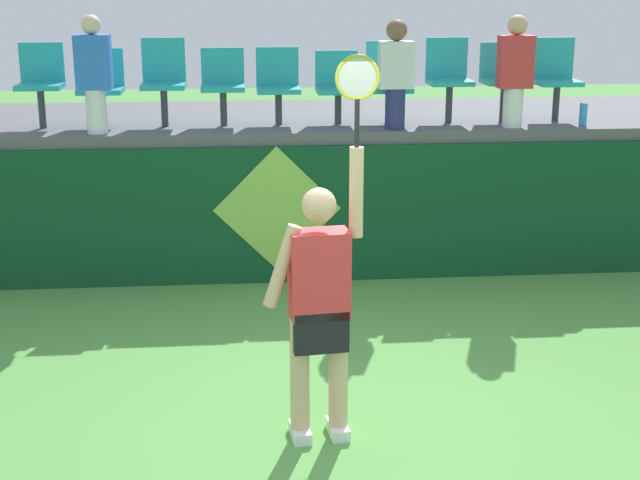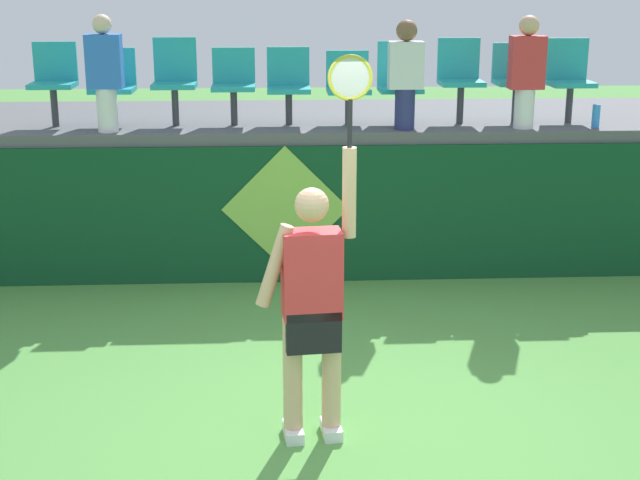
# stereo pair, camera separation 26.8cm
# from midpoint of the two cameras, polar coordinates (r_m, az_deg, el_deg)

# --- Properties ---
(ground_plane) EXTENTS (40.00, 40.00, 0.00)m
(ground_plane) POSITION_cam_midpoint_polar(r_m,az_deg,el_deg) (6.42, 2.81, -11.95)
(ground_plane) COLOR #519342
(court_back_wall) EXTENTS (10.29, 0.20, 1.39)m
(court_back_wall) POSITION_cam_midpoint_polar(r_m,az_deg,el_deg) (9.34, 0.82, 1.69)
(court_back_wall) COLOR #0F4223
(court_back_wall) RESTS_ON ground_plane
(spectator_platform) EXTENTS (10.29, 2.50, 0.12)m
(spectator_platform) POSITION_cam_midpoint_polar(r_m,az_deg,el_deg) (10.36, 0.40, 7.39)
(spectator_platform) COLOR #56565B
(spectator_platform) RESTS_ON court_back_wall
(tennis_player) EXTENTS (0.75, 0.30, 2.54)m
(tennis_player) POSITION_cam_midpoint_polar(r_m,az_deg,el_deg) (6.02, 0.83, -3.79)
(tennis_player) COLOR white
(tennis_player) RESTS_ON ground_plane
(water_bottle) EXTENTS (0.08, 0.08, 0.23)m
(water_bottle) POSITION_cam_midpoint_polar(r_m,az_deg,el_deg) (9.90, 17.36, 7.29)
(water_bottle) COLOR #338CE5
(water_bottle) RESTS_ON spectator_platform
(stadium_chair_0) EXTENTS (0.44, 0.42, 0.84)m
(stadium_chair_0) POSITION_cam_midpoint_polar(r_m,az_deg,el_deg) (9.88, -15.30, 9.57)
(stadium_chair_0) COLOR #38383D
(stadium_chair_0) RESTS_ON spectator_platform
(stadium_chair_1) EXTENTS (0.44, 0.42, 0.77)m
(stadium_chair_1) POSITION_cam_midpoint_polar(r_m,az_deg,el_deg) (9.78, -11.83, 9.45)
(stadium_chair_1) COLOR #38383D
(stadium_chair_1) RESTS_ON spectator_platform
(stadium_chair_2) EXTENTS (0.44, 0.42, 0.88)m
(stadium_chair_2) POSITION_cam_midpoint_polar(r_m,az_deg,el_deg) (9.70, -8.13, 9.92)
(stadium_chair_2) COLOR #38383D
(stadium_chair_2) RESTS_ON spectator_platform
(stadium_chair_3) EXTENTS (0.44, 0.42, 0.77)m
(stadium_chair_3) POSITION_cam_midpoint_polar(r_m,az_deg,el_deg) (9.67, -4.54, 9.70)
(stadium_chair_3) COLOR #38383D
(stadium_chair_3) RESTS_ON spectator_platform
(stadium_chair_4) EXTENTS (0.44, 0.42, 0.78)m
(stadium_chair_4) POSITION_cam_midpoint_polar(r_m,az_deg,el_deg) (9.67, -1.15, 9.68)
(stadium_chair_4) COLOR #38383D
(stadium_chair_4) RESTS_ON spectator_platform
(stadium_chair_5) EXTENTS (0.44, 0.42, 0.74)m
(stadium_chair_5) POSITION_cam_midpoint_polar(r_m,az_deg,el_deg) (9.71, 2.54, 9.57)
(stadium_chair_5) COLOR #38383D
(stadium_chair_5) RESTS_ON spectator_platform
(stadium_chair_6) EXTENTS (0.44, 0.42, 0.83)m
(stadium_chair_6) POSITION_cam_midpoint_polar(r_m,az_deg,el_deg) (9.78, 5.70, 9.77)
(stadium_chair_6) COLOR #38383D
(stadium_chair_6) RESTS_ON spectator_platform
(stadium_chair_7) EXTENTS (0.44, 0.42, 0.86)m
(stadium_chair_7) POSITION_cam_midpoint_polar(r_m,az_deg,el_deg) (9.89, 9.39, 9.97)
(stadium_chair_7) COLOR #38383D
(stadium_chair_7) RESTS_ON spectator_platform
(stadium_chair_8) EXTENTS (0.44, 0.42, 0.81)m
(stadium_chair_8) POSITION_cam_midpoint_polar(r_m,az_deg,el_deg) (10.02, 12.68, 9.77)
(stadium_chair_8) COLOR #38383D
(stadium_chair_8) RESTS_ON spectator_platform
(stadium_chair_9) EXTENTS (0.44, 0.42, 0.86)m
(stadium_chair_9) POSITION_cam_midpoint_polar(r_m,az_deg,el_deg) (10.19, 15.80, 9.70)
(stadium_chair_9) COLOR #38383D
(stadium_chair_9) RESTS_ON spectator_platform
(spectator_0) EXTENTS (0.34, 0.20, 1.13)m
(spectator_0) POSITION_cam_midpoint_polar(r_m,az_deg,el_deg) (9.34, -12.28, 10.08)
(spectator_0) COLOR white
(spectator_0) RESTS_ON spectator_platform
(spectator_1) EXTENTS (0.34, 0.21, 1.07)m
(spectator_1) POSITION_cam_midpoint_polar(r_m,az_deg,el_deg) (9.34, 6.12, 10.21)
(spectator_1) COLOR navy
(spectator_1) RESTS_ON spectator_platform
(spectator_2) EXTENTS (0.34, 0.20, 1.11)m
(spectator_2) POSITION_cam_midpoint_polar(r_m,az_deg,el_deg) (9.61, 13.37, 10.13)
(spectator_2) COLOR white
(spectator_2) RESTS_ON spectator_platform
(wall_signage_mount) EXTENTS (1.27, 0.01, 1.40)m
(wall_signage_mount) POSITION_cam_midpoint_polar(r_m,az_deg,el_deg) (9.42, -1.28, -2.59)
(wall_signage_mount) COLOR #0F4223
(wall_signage_mount) RESTS_ON ground_plane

